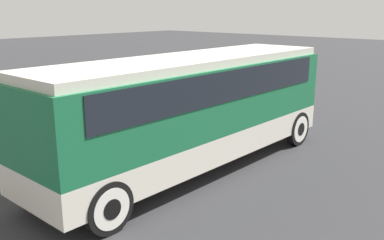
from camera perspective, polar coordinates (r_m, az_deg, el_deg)
ground_plane at (r=12.67m, az=-0.00°, el=-6.49°), size 120.00×120.00×0.00m
tour_bus at (r=12.17m, az=0.30°, el=2.41°), size 10.13×2.67×3.29m
parked_car_mid at (r=19.65m, az=-18.14°, el=2.58°), size 4.66×1.90×1.44m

